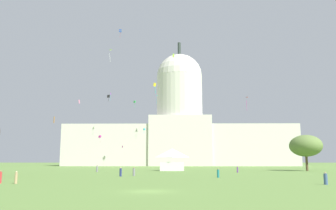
{
  "coord_description": "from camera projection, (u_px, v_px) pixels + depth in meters",
  "views": [
    {
      "loc": [
        2.48,
        -35.35,
        3.09
      ],
      "look_at": [
        0.59,
        82.15,
        21.88
      ],
      "focal_mm": 36.92,
      "sensor_mm": 36.0,
      "label": 1
    }
  ],
  "objects": [
    {
      "name": "capitol_building",
      "position": [
        180.0,
        129.0,
        191.47
      ],
      "size": [
        124.14,
        27.79,
        70.11
      ],
      "color": "beige",
      "rests_on": "ground_plane"
    },
    {
      "name": "person_grey_front_right",
      "position": [
        134.0,
        172.0,
        68.24
      ],
      "size": [
        0.56,
        0.56,
        1.7
      ],
      "rotation": [
        0.0,
        0.0,
        2.87
      ],
      "color": "gray",
      "rests_on": "ground_plane"
    },
    {
      "name": "event_tent",
      "position": [
        172.0,
        159.0,
        101.69
      ],
      "size": [
        7.35,
        5.53,
        6.46
      ],
      "rotation": [
        0.0,
        0.0,
        -0.01
      ],
      "color": "white",
      "rests_on": "ground_plane"
    },
    {
      "name": "kite_magenta_low",
      "position": [
        122.0,
        147.0,
        144.81
      ],
      "size": [
        0.47,
        0.56,
        0.9
      ],
      "rotation": [
        0.0,
        0.0,
        4.68
      ],
      "color": "#D1339E"
    },
    {
      "name": "kite_green_mid",
      "position": [
        135.0,
        102.0,
        162.24
      ],
      "size": [
        1.12,
        1.15,
        3.46
      ],
      "rotation": [
        0.0,
        0.0,
        5.86
      ],
      "color": "green"
    },
    {
      "name": "person_denim_lawn_far_right",
      "position": [
        326.0,
        179.0,
        44.02
      ],
      "size": [
        0.49,
        0.49,
        1.59
      ],
      "rotation": [
        0.0,
        0.0,
        1.53
      ],
      "color": "#3D5684",
      "rests_on": "ground_plane"
    },
    {
      "name": "kite_pink_mid",
      "position": [
        79.0,
        102.0,
        125.4
      ],
      "size": [
        0.33,
        1.12,
        1.49
      ],
      "rotation": [
        0.0,
        0.0,
        3.83
      ],
      "color": "pink"
    },
    {
      "name": "person_red_back_center",
      "position": [
        0.0,
        177.0,
        46.44
      ],
      "size": [
        0.46,
        0.46,
        1.72
      ],
      "rotation": [
        0.0,
        0.0,
        5.09
      ],
      "color": "red",
      "rests_on": "ground_plane"
    },
    {
      "name": "kite_violet_high",
      "position": [
        111.0,
        95.0,
        170.34
      ],
      "size": [
        0.32,
        0.67,
        4.22
      ],
      "rotation": [
        0.0,
        0.0,
        3.77
      ],
      "color": "purple"
    },
    {
      "name": "kite_cyan_low",
      "position": [
        144.0,
        129.0,
        137.41
      ],
      "size": [
        0.9,
        0.91,
        2.17
      ],
      "rotation": [
        0.0,
        0.0,
        0.68
      ],
      "color": "#33BCDB"
    },
    {
      "name": "kite_blue_high",
      "position": [
        120.0,
        31.0,
        143.15
      ],
      "size": [
        1.26,
        1.33,
        3.48
      ],
      "rotation": [
        0.0,
        0.0,
        3.36
      ],
      "color": "blue"
    },
    {
      "name": "kite_red_mid",
      "position": [
        245.0,
        100.0,
        111.34
      ],
      "size": [
        1.2,
        1.48,
        4.11
      ],
      "rotation": [
        0.0,
        0.0,
        4.38
      ],
      "color": "red"
    },
    {
      "name": "person_navy_edge_east",
      "position": [
        121.0,
        172.0,
        65.97
      ],
      "size": [
        0.46,
        0.46,
        1.76
      ],
      "rotation": [
        0.0,
        0.0,
        6.21
      ],
      "color": "navy",
      "rests_on": "ground_plane"
    },
    {
      "name": "person_grey_back_right",
      "position": [
        97.0,
        169.0,
        90.36
      ],
      "size": [
        0.57,
        0.57,
        1.76
      ],
      "rotation": [
        0.0,
        0.0,
        3.4
      ],
      "color": "gray",
      "rests_on": "ground_plane"
    },
    {
      "name": "ground_plane",
      "position": [
        149.0,
        191.0,
        34.45
      ],
      "size": [
        800.0,
        800.0,
        0.0
      ],
      "primitive_type": "plane",
      "color": "olive"
    },
    {
      "name": "kite_lime_high",
      "position": [
        173.0,
        56.0,
        113.66
      ],
      "size": [
        0.64,
        0.25,
        1.24
      ],
      "rotation": [
        0.0,
        0.0,
        5.86
      ],
      "color": "#8CD133"
    },
    {
      "name": "person_purple_front_center",
      "position": [
        237.0,
        170.0,
        86.53
      ],
      "size": [
        0.42,
        0.42,
        1.58
      ],
      "rotation": [
        0.0,
        0.0,
        2.87
      ],
      "color": "#703D93",
      "rests_on": "ground_plane"
    },
    {
      "name": "kite_white_high",
      "position": [
        109.0,
        51.0,
        112.61
      ],
      "size": [
        1.45,
        1.75,
        3.87
      ],
      "rotation": [
        0.0,
        0.0,
        5.27
      ],
      "color": "white"
    },
    {
      "name": "tree_east_far",
      "position": [
        306.0,
        146.0,
        100.89
      ],
      "size": [
        12.16,
        12.49,
        10.41
      ],
      "color": "brown",
      "rests_on": "ground_plane"
    },
    {
      "name": "kite_magenta_low_b",
      "position": [
        100.0,
        137.0,
        127.88
      ],
      "size": [
        1.04,
        1.0,
        2.7
      ],
      "rotation": [
        0.0,
        0.0,
        4.42
      ],
      "color": "#D1339E"
    },
    {
      "name": "kite_turquoise_mid",
      "position": [
        156.0,
        97.0,
        169.26
      ],
      "size": [
        1.88,
        1.7,
        3.66
      ],
      "rotation": [
        0.0,
        0.0,
        5.65
      ],
      "color": "teal"
    },
    {
      "name": "kite_orange_low",
      "position": [
        54.0,
        120.0,
        67.84
      ],
      "size": [
        0.48,
        0.88,
        1.36
      ],
      "rotation": [
        0.0,
        0.0,
        1.25
      ],
      "color": "orange"
    },
    {
      "name": "person_teal_edge_west",
      "position": [
        218.0,
        173.0,
        61.81
      ],
      "size": [
        0.44,
        0.44,
        1.63
      ],
      "rotation": [
        0.0,
        0.0,
        3.23
      ],
      "color": "#1E757A",
      "rests_on": "ground_plane"
    },
    {
      "name": "person_tan_near_tree_west",
      "position": [
        16.0,
        178.0,
        45.68
      ],
      "size": [
        0.37,
        0.37,
        1.64
      ],
      "rotation": [
        0.0,
        0.0,
        3.16
      ],
      "color": "tan",
      "rests_on": "ground_plane"
    },
    {
      "name": "kite_black_mid",
      "position": [
        109.0,
        97.0,
        118.59
      ],
      "size": [
        1.0,
        0.4,
        2.4
      ],
      "rotation": [
        0.0,
        0.0,
        2.21
      ],
      "color": "black"
    },
    {
      "name": "kite_yellow_mid",
      "position": [
        155.0,
        86.0,
        73.53
      ],
      "size": [
        0.6,
        0.91,
        2.34
      ],
      "rotation": [
        0.0,
        0.0,
        0.28
      ],
      "color": "yellow"
    }
  ]
}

